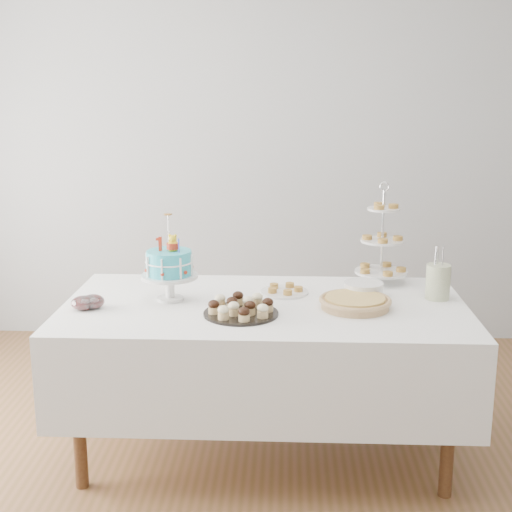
{
  "coord_description": "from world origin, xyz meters",
  "views": [
    {
      "loc": [
        0.1,
        -2.95,
        1.79
      ],
      "look_at": [
        -0.04,
        0.3,
        1.0
      ],
      "focal_mm": 50.0,
      "sensor_mm": 36.0,
      "label": 1
    }
  ],
  "objects_px": {
    "pie": "(355,302)",
    "utensil_pitcher": "(438,280)",
    "plate_stack": "(364,290)",
    "jam_bowl_b": "(93,302)",
    "birthday_cake": "(170,277)",
    "pastry_plate": "(284,290)",
    "cupcake_tray": "(241,307)",
    "table": "(264,348)",
    "jam_bowl_a": "(83,303)",
    "tiered_stand": "(382,241)"
  },
  "relations": [
    {
      "from": "table",
      "to": "tiered_stand",
      "type": "height_order",
      "value": "tiered_stand"
    },
    {
      "from": "tiered_stand",
      "to": "pastry_plate",
      "type": "distance_m",
      "value": 0.59
    },
    {
      "from": "birthday_cake",
      "to": "jam_bowl_a",
      "type": "height_order",
      "value": "birthday_cake"
    },
    {
      "from": "birthday_cake",
      "to": "pastry_plate",
      "type": "distance_m",
      "value": 0.58
    },
    {
      "from": "birthday_cake",
      "to": "tiered_stand",
      "type": "height_order",
      "value": "tiered_stand"
    },
    {
      "from": "pastry_plate",
      "to": "jam_bowl_a",
      "type": "height_order",
      "value": "jam_bowl_a"
    },
    {
      "from": "tiered_stand",
      "to": "pastry_plate",
      "type": "relative_size",
      "value": 2.23
    },
    {
      "from": "table",
      "to": "plate_stack",
      "type": "height_order",
      "value": "plate_stack"
    },
    {
      "from": "jam_bowl_a",
      "to": "pie",
      "type": "bearing_deg",
      "value": 3.54
    },
    {
      "from": "plate_stack",
      "to": "jam_bowl_a",
      "type": "bearing_deg",
      "value": -168.91
    },
    {
      "from": "jam_bowl_a",
      "to": "table",
      "type": "bearing_deg",
      "value": 8.68
    },
    {
      "from": "pie",
      "to": "utensil_pitcher",
      "type": "relative_size",
      "value": 1.29
    },
    {
      "from": "table",
      "to": "jam_bowl_b",
      "type": "distance_m",
      "value": 0.85
    },
    {
      "from": "birthday_cake",
      "to": "pie",
      "type": "height_order",
      "value": "birthday_cake"
    },
    {
      "from": "jam_bowl_a",
      "to": "jam_bowl_b",
      "type": "height_order",
      "value": "same"
    },
    {
      "from": "pie",
      "to": "tiered_stand",
      "type": "bearing_deg",
      "value": 68.7
    },
    {
      "from": "pie",
      "to": "utensil_pitcher",
      "type": "distance_m",
      "value": 0.45
    },
    {
      "from": "plate_stack",
      "to": "jam_bowl_a",
      "type": "relative_size",
      "value": 1.73
    },
    {
      "from": "plate_stack",
      "to": "jam_bowl_a",
      "type": "height_order",
      "value": "plate_stack"
    },
    {
      "from": "birthday_cake",
      "to": "pastry_plate",
      "type": "xyz_separation_m",
      "value": [
        0.55,
        0.14,
        -0.1
      ]
    },
    {
      "from": "cupcake_tray",
      "to": "utensil_pitcher",
      "type": "height_order",
      "value": "utensil_pitcher"
    },
    {
      "from": "tiered_stand",
      "to": "jam_bowl_a",
      "type": "distance_m",
      "value": 1.55
    },
    {
      "from": "cupcake_tray",
      "to": "pastry_plate",
      "type": "relative_size",
      "value": 1.42
    },
    {
      "from": "plate_stack",
      "to": "table",
      "type": "bearing_deg",
      "value": -164.82
    },
    {
      "from": "birthday_cake",
      "to": "utensil_pitcher",
      "type": "height_order",
      "value": "birthday_cake"
    },
    {
      "from": "pastry_plate",
      "to": "cupcake_tray",
      "type": "bearing_deg",
      "value": -118.98
    },
    {
      "from": "birthday_cake",
      "to": "tiered_stand",
      "type": "relative_size",
      "value": 0.79
    },
    {
      "from": "tiered_stand",
      "to": "utensil_pitcher",
      "type": "xyz_separation_m",
      "value": [
        0.24,
        -0.28,
        -0.13
      ]
    },
    {
      "from": "tiered_stand",
      "to": "cupcake_tray",
      "type": "bearing_deg",
      "value": -140.87
    },
    {
      "from": "tiered_stand",
      "to": "utensil_pitcher",
      "type": "bearing_deg",
      "value": -49.46
    },
    {
      "from": "tiered_stand",
      "to": "jam_bowl_a",
      "type": "bearing_deg",
      "value": -159.87
    },
    {
      "from": "pastry_plate",
      "to": "utensil_pitcher",
      "type": "bearing_deg",
      "value": -4.74
    },
    {
      "from": "cupcake_tray",
      "to": "pastry_plate",
      "type": "height_order",
      "value": "cupcake_tray"
    },
    {
      "from": "table",
      "to": "pie",
      "type": "relative_size",
      "value": 5.66
    },
    {
      "from": "plate_stack",
      "to": "jam_bowl_b",
      "type": "distance_m",
      "value": 1.31
    },
    {
      "from": "table",
      "to": "pastry_plate",
      "type": "xyz_separation_m",
      "value": [
        0.09,
        0.18,
        0.24
      ]
    },
    {
      "from": "jam_bowl_b",
      "to": "pastry_plate",
      "type": "bearing_deg",
      "value": 17.86
    },
    {
      "from": "table",
      "to": "cupcake_tray",
      "type": "xyz_separation_m",
      "value": [
        -0.1,
        -0.17,
        0.27
      ]
    },
    {
      "from": "cupcake_tray",
      "to": "plate_stack",
      "type": "xyz_separation_m",
      "value": [
        0.59,
        0.3,
        -0.0
      ]
    },
    {
      "from": "utensil_pitcher",
      "to": "birthday_cake",
      "type": "bearing_deg",
      "value": 169.07
    },
    {
      "from": "pastry_plate",
      "to": "table",
      "type": "bearing_deg",
      "value": -117.25
    },
    {
      "from": "plate_stack",
      "to": "jam_bowl_b",
      "type": "relative_size",
      "value": 1.72
    },
    {
      "from": "table",
      "to": "pastry_plate",
      "type": "distance_m",
      "value": 0.32
    },
    {
      "from": "table",
      "to": "jam_bowl_a",
      "type": "distance_m",
      "value": 0.89
    },
    {
      "from": "utensil_pitcher",
      "to": "tiered_stand",
      "type": "bearing_deg",
      "value": 115.98
    },
    {
      "from": "table",
      "to": "jam_bowl_a",
      "type": "relative_size",
      "value": 17.25
    },
    {
      "from": "jam_bowl_b",
      "to": "utensil_pitcher",
      "type": "distance_m",
      "value": 1.66
    },
    {
      "from": "table",
      "to": "birthday_cake",
      "type": "bearing_deg",
      "value": 175.37
    },
    {
      "from": "pastry_plate",
      "to": "jam_bowl_b",
      "type": "height_order",
      "value": "jam_bowl_b"
    },
    {
      "from": "birthday_cake",
      "to": "jam_bowl_b",
      "type": "bearing_deg",
      "value": -149.04
    }
  ]
}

